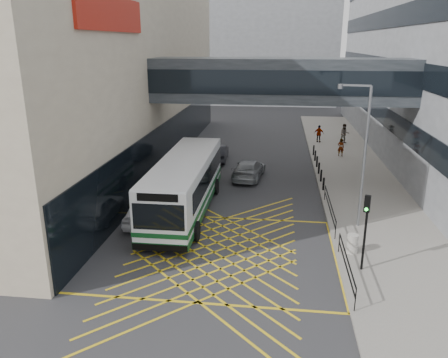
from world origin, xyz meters
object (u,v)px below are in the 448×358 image
at_px(car_white, 146,209).
at_px(pedestrian_a, 341,147).
at_px(pedestrian_c, 319,134).
at_px(litter_bin, 352,244).
at_px(bus, 185,183).
at_px(traffic_light, 366,222).
at_px(car_silver, 249,169).
at_px(pedestrian_b, 344,134).
at_px(car_dark, 218,153).
at_px(street_lamp, 362,148).

bearing_deg(car_white, pedestrian_a, -128.48).
bearing_deg(pedestrian_c, pedestrian_a, 122.73).
height_order(litter_bin, pedestrian_a, pedestrian_a).
relative_size(bus, traffic_light, 3.36).
distance_m(car_silver, pedestrian_a, 10.67).
bearing_deg(pedestrian_b, bus, -123.58).
relative_size(bus, car_dark, 2.71).
xyz_separation_m(car_dark, pedestrian_c, (9.36, 7.94, 0.33)).
distance_m(pedestrian_b, pedestrian_c, 2.53).
bearing_deg(pedestrian_a, car_white, 51.82).
bearing_deg(street_lamp, car_white, -165.32).
distance_m(car_silver, traffic_light, 15.26).
height_order(street_lamp, litter_bin, street_lamp).
height_order(traffic_light, pedestrian_a, traffic_light).
bearing_deg(pedestrian_c, street_lamp, 108.63).
bearing_deg(car_silver, street_lamp, 134.10).
relative_size(car_dark, car_silver, 0.91).
distance_m(car_white, pedestrian_a, 21.10).
bearing_deg(bus, car_silver, 65.44).
bearing_deg(traffic_light, street_lamp, 106.25).
relative_size(car_white, traffic_light, 1.32).
bearing_deg(pedestrian_b, car_white, -125.16).
height_order(street_lamp, pedestrian_b, street_lamp).
height_order(car_white, pedestrian_c, pedestrian_c).
xyz_separation_m(car_white, car_dark, (2.28, 14.16, -0.06)).
bearing_deg(street_lamp, traffic_light, -84.00).
xyz_separation_m(car_dark, pedestrian_b, (11.88, 7.79, 0.44)).
distance_m(car_silver, street_lamp, 11.54).
height_order(street_lamp, pedestrian_c, street_lamp).
bearing_deg(car_dark, street_lamp, 123.39).
bearing_deg(pedestrian_c, traffic_light, 107.34).
height_order(car_dark, traffic_light, traffic_light).
relative_size(pedestrian_a, pedestrian_c, 0.91).
bearing_deg(car_dark, pedestrian_b, -148.90).
relative_size(pedestrian_b, pedestrian_c, 1.12).
bearing_deg(pedestrian_a, pedestrian_b, -100.35).
height_order(car_silver, street_lamp, street_lamp).
relative_size(car_silver, pedestrian_b, 2.52).
bearing_deg(bus, car_white, -136.92).
distance_m(car_dark, litter_bin, 19.27).
xyz_separation_m(traffic_light, pedestrian_b, (2.72, 26.57, -1.39)).
xyz_separation_m(car_silver, pedestrian_a, (7.81, 7.26, 0.19)).
height_order(bus, car_white, bus).
distance_m(traffic_light, litter_bin, 2.58).
bearing_deg(pedestrian_c, car_white, 79.99).
relative_size(car_dark, litter_bin, 4.76).
height_order(bus, car_dark, bus).
height_order(car_white, pedestrian_a, pedestrian_a).
xyz_separation_m(litter_bin, pedestrian_a, (1.85, 19.39, 0.33)).
xyz_separation_m(pedestrian_a, pedestrian_b, (1.03, 5.44, 0.18)).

